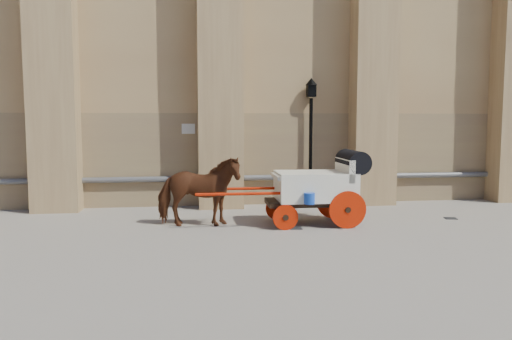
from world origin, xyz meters
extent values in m
plane|color=gray|center=(0.00, 0.00, 0.00)|extent=(90.00, 90.00, 0.00)
cube|color=olive|center=(2.00, 4.15, 1.50)|extent=(44.00, 0.35, 3.00)
cylinder|color=#59595B|center=(2.00, 3.88, 0.90)|extent=(42.00, 0.18, 0.18)
cube|color=beige|center=(-2.00, 3.97, 2.50)|extent=(0.42, 0.04, 0.32)
imported|color=#622C15|center=(-1.76, 0.77, 0.92)|extent=(2.25, 1.17, 1.84)
cube|color=black|center=(1.22, 0.68, 0.59)|extent=(2.39, 1.12, 0.13)
cube|color=white|center=(1.33, 0.68, 1.02)|extent=(2.07, 1.38, 0.75)
cube|color=white|center=(2.13, 0.66, 1.45)|extent=(0.19, 1.35, 0.59)
cube|color=white|center=(0.41, 0.69, 1.29)|extent=(0.40, 1.19, 0.11)
cylinder|color=black|center=(2.35, 0.66, 1.67)|extent=(0.63, 1.36, 0.60)
cylinder|color=#C01B03|center=(2.01, 0.00, 0.48)|extent=(0.97, 0.08, 0.97)
cylinder|color=#C01B03|center=(2.04, 1.33, 0.48)|extent=(0.97, 0.08, 0.97)
cylinder|color=#C01B03|center=(0.40, 0.03, 0.32)|extent=(0.65, 0.08, 0.65)
cylinder|color=#C01B03|center=(0.42, 1.36, 0.32)|extent=(0.65, 0.08, 0.65)
cylinder|color=#C01B03|center=(-0.56, 0.23, 0.91)|extent=(2.58, 0.12, 0.08)
cylinder|color=#C01B03|center=(-0.55, 1.19, 0.91)|extent=(2.58, 0.12, 0.08)
cylinder|color=#1544B8|center=(0.99, -0.07, 0.81)|extent=(0.28, 0.28, 0.28)
cylinder|color=black|center=(1.97, 3.78, 1.74)|extent=(0.12, 0.12, 3.49)
cone|color=black|center=(1.97, 3.78, 0.17)|extent=(0.35, 0.35, 0.35)
cube|color=black|center=(1.97, 3.78, 3.73)|extent=(0.27, 0.27, 0.41)
cone|color=black|center=(1.97, 3.78, 4.02)|extent=(0.39, 0.39, 0.23)
cube|color=black|center=(0.69, 0.16, 0.01)|extent=(0.33, 0.33, 0.01)
cube|color=black|center=(5.32, 0.86, 0.01)|extent=(0.39, 0.39, 0.01)
camera|label=1|loc=(-2.01, -12.16, 2.74)|focal=35.00mm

